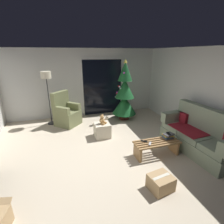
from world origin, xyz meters
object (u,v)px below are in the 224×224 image
coffee_table (157,146)px  remote_silver (150,144)px  ottoman (102,130)px  teddy_bear_cream_by_tree (107,121)px  cardboard_box_taped_mid_floor (161,183)px  teddy_bear_honey (102,120)px  remote_black (144,141)px  book_stack (168,136)px  floor_lamp (46,80)px  couch (199,136)px  cell_phone (168,133)px  christmas_tree (125,94)px  armchair (66,113)px

coffee_table → remote_silver: remote_silver is taller
ottoman → teddy_bear_cream_by_tree: size_ratio=1.54×
cardboard_box_taped_mid_floor → coffee_table: bearing=63.4°
teddy_bear_honey → teddy_bear_cream_by_tree: teddy_bear_honey is taller
remote_black → cardboard_box_taped_mid_floor: bearing=29.8°
book_stack → ottoman: (-1.36, 1.22, -0.22)m
floor_lamp → ottoman: (1.46, -1.46, -1.30)m
remote_silver → cardboard_box_taped_mid_floor: remote_silver is taller
remote_black → teddy_bear_honey: bearing=-108.6°
couch → book_stack: couch is taller
couch → teddy_bear_cream_by_tree: (-1.76, 2.25, -0.28)m
remote_silver → remote_black: bearing=-24.5°
cell_phone → floor_lamp: size_ratio=0.08×
coffee_table → floor_lamp: 3.91m
christmas_tree → cardboard_box_taped_mid_floor: 3.56m
remote_silver → teddy_bear_honey: size_ratio=0.55×
christmas_tree → ottoman: 1.75m
teddy_bear_honey → teddy_bear_cream_by_tree: bearing=67.0°
remote_black → teddy_bear_honey: size_ratio=0.55×
book_stack → cell_phone: 0.06m
couch → book_stack: size_ratio=7.26×
cardboard_box_taped_mid_floor → remote_black: bearing=79.3°
remote_silver → floor_lamp: 3.78m
ottoman → book_stack: bearing=-41.9°
couch → armchair: size_ratio=1.76×
couch → cardboard_box_taped_mid_floor: size_ratio=4.38×
remote_black → christmas_tree: size_ratio=0.07×
couch → remote_silver: size_ratio=12.76×
teddy_bear_honey → cardboard_box_taped_mid_floor: bearing=-77.1°
armchair → teddy_bear_honey: size_ratio=3.96×
remote_silver → book_stack: 0.58m
book_stack → cell_phone: cell_phone is taller
couch → coffee_table: couch is taller
remote_black → cardboard_box_taped_mid_floor: (-0.20, -1.07, -0.24)m
remote_silver → book_stack: bearing=-128.7°
remote_silver → floor_lamp: (-2.26, 2.81, 1.13)m
couch → remote_silver: bearing=177.6°
teddy_bear_cream_by_tree → cell_phone: bearing=-63.9°
remote_black → armchair: armchair is taller
cell_phone → christmas_tree: (-0.26, 2.35, 0.46)m
ottoman → remote_black: bearing=-59.0°
teddy_bear_honey → ottoman: bearing=127.9°
floor_lamp → teddy_bear_honey: (1.46, -1.47, -0.97)m
teddy_bear_honey → coffee_table: bearing=-52.1°
teddy_bear_honey → remote_silver: bearing=-59.5°
christmas_tree → cell_phone: bearing=-83.7°
cell_phone → teddy_bear_honey: (-1.37, 1.20, 0.05)m
ottoman → cell_phone: bearing=-41.4°
ottoman → remote_silver: bearing=-59.4°
ottoman → cardboard_box_taped_mid_floor: ottoman is taller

